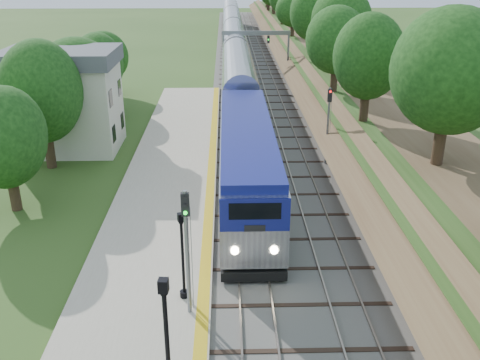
{
  "coord_description": "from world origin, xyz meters",
  "views": [
    {
      "loc": [
        -1.25,
        -11.77,
        14.49
      ],
      "look_at": [
        -0.5,
        16.17,
        2.8
      ],
      "focal_mm": 40.0,
      "sensor_mm": 36.0,
      "label": 1
    }
  ],
  "objects_px": {
    "lamppost_far": "(183,261)",
    "lamppost_mid": "(168,351)",
    "train": "(235,52)",
    "station_building": "(65,99)",
    "signal_farside": "(328,118)",
    "signal_gantry": "(256,42)",
    "signal_platform": "(187,240)"
  },
  "relations": [
    {
      "from": "train",
      "to": "signal_farside",
      "type": "relative_size",
      "value": 18.67
    },
    {
      "from": "lamppost_mid",
      "to": "signal_farside",
      "type": "distance_m",
      "value": 25.3
    },
    {
      "from": "signal_gantry",
      "to": "lamppost_mid",
      "type": "bearing_deg",
      "value": -96.18
    },
    {
      "from": "train",
      "to": "lamppost_far",
      "type": "xyz_separation_m",
      "value": [
        -3.2,
        -54.1,
        -0.2
      ]
    },
    {
      "from": "lamppost_far",
      "to": "signal_farside",
      "type": "bearing_deg",
      "value": 61.38
    },
    {
      "from": "lamppost_far",
      "to": "signal_gantry",
      "type": "bearing_deg",
      "value": 83.05
    },
    {
      "from": "train",
      "to": "lamppost_far",
      "type": "relative_size",
      "value": 25.92
    },
    {
      "from": "station_building",
      "to": "signal_gantry",
      "type": "bearing_deg",
      "value": 56.62
    },
    {
      "from": "train",
      "to": "lamppost_far",
      "type": "bearing_deg",
      "value": -93.39
    },
    {
      "from": "signal_gantry",
      "to": "signal_farside",
      "type": "bearing_deg",
      "value": -82.75
    },
    {
      "from": "train",
      "to": "signal_farside",
      "type": "bearing_deg",
      "value": -80.45
    },
    {
      "from": "lamppost_far",
      "to": "lamppost_mid",
      "type": "bearing_deg",
      "value": -90.33
    },
    {
      "from": "signal_farside",
      "to": "lamppost_far",
      "type": "bearing_deg",
      "value": -118.62
    },
    {
      "from": "signal_platform",
      "to": "signal_gantry",
      "type": "bearing_deg",
      "value": 83.57
    },
    {
      "from": "signal_platform",
      "to": "train",
      "type": "bearing_deg",
      "value": 86.99
    },
    {
      "from": "station_building",
      "to": "lamppost_far",
      "type": "relative_size",
      "value": 2.07
    },
    {
      "from": "station_building",
      "to": "signal_platform",
      "type": "relative_size",
      "value": 1.51
    },
    {
      "from": "station_building",
      "to": "signal_farside",
      "type": "xyz_separation_m",
      "value": [
        20.2,
        -4.33,
        -0.44
      ]
    },
    {
      "from": "signal_platform",
      "to": "lamppost_mid",
      "type": "bearing_deg",
      "value": -93.8
    },
    {
      "from": "station_building",
      "to": "signal_farside",
      "type": "distance_m",
      "value": 20.66
    },
    {
      "from": "signal_farside",
      "to": "station_building",
      "type": "bearing_deg",
      "value": 167.9
    },
    {
      "from": "lamppost_far",
      "to": "station_building",
      "type": "bearing_deg",
      "value": 116.59
    },
    {
      "from": "station_building",
      "to": "signal_platform",
      "type": "distance_m",
      "value": 25.24
    },
    {
      "from": "lamppost_far",
      "to": "signal_platform",
      "type": "distance_m",
      "value": 2.0
    },
    {
      "from": "signal_platform",
      "to": "signal_farside",
      "type": "distance_m",
      "value": 20.47
    },
    {
      "from": "train",
      "to": "lamppost_mid",
      "type": "relative_size",
      "value": 21.67
    },
    {
      "from": "signal_gantry",
      "to": "station_building",
      "type": "bearing_deg",
      "value": -123.38
    },
    {
      "from": "signal_gantry",
      "to": "signal_farside",
      "type": "xyz_separation_m",
      "value": [
        3.73,
        -29.32,
        -1.17
      ]
    },
    {
      "from": "lamppost_mid",
      "to": "signal_platform",
      "type": "height_order",
      "value": "signal_platform"
    },
    {
      "from": "station_building",
      "to": "lamppost_mid",
      "type": "height_order",
      "value": "station_building"
    },
    {
      "from": "signal_gantry",
      "to": "lamppost_far",
      "type": "xyz_separation_m",
      "value": [
        -5.68,
        -46.56,
        -2.58
      ]
    },
    {
      "from": "signal_gantry",
      "to": "train",
      "type": "relative_size",
      "value": 0.08
    }
  ]
}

